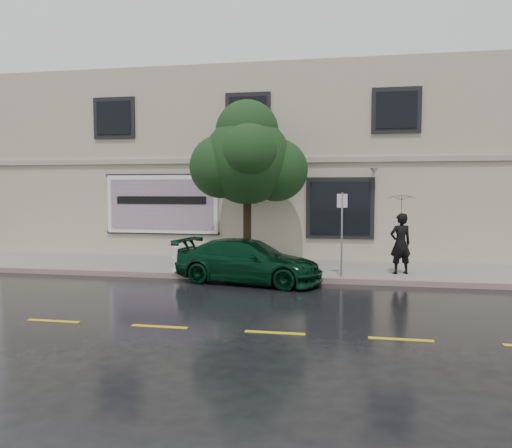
% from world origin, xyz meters
% --- Properties ---
extents(ground, '(90.00, 90.00, 0.00)m').
position_xyz_m(ground, '(0.00, 0.00, 0.00)').
color(ground, black).
rests_on(ground, ground).
extents(sidewalk, '(20.00, 3.50, 0.15)m').
position_xyz_m(sidewalk, '(0.00, 3.25, 0.07)').
color(sidewalk, gray).
rests_on(sidewalk, ground).
extents(curb, '(20.00, 0.18, 0.16)m').
position_xyz_m(curb, '(0.00, 1.50, 0.07)').
color(curb, gray).
rests_on(curb, ground).
extents(road_marking, '(19.00, 0.12, 0.01)m').
position_xyz_m(road_marking, '(0.00, -3.50, 0.01)').
color(road_marking, gold).
rests_on(road_marking, ground).
extents(building, '(20.00, 8.12, 7.00)m').
position_xyz_m(building, '(0.00, 9.00, 3.50)').
color(building, '#B7AE93').
rests_on(building, ground).
extents(billboard, '(4.30, 0.16, 2.20)m').
position_xyz_m(billboard, '(-3.20, 4.92, 2.05)').
color(billboard, white).
rests_on(billboard, ground).
extents(car, '(4.41, 2.61, 1.20)m').
position_xyz_m(car, '(0.77, 1.20, 0.60)').
color(car, black).
rests_on(car, ground).
extents(pedestrian, '(0.75, 0.62, 1.76)m').
position_xyz_m(pedestrian, '(4.97, 2.55, 1.03)').
color(pedestrian, black).
rests_on(pedestrian, sidewalk).
extents(umbrella, '(1.15, 1.15, 0.65)m').
position_xyz_m(umbrella, '(4.97, 2.55, 2.24)').
color(umbrella, black).
rests_on(umbrella, pedestrian).
extents(street_tree, '(2.76, 2.76, 4.72)m').
position_xyz_m(street_tree, '(0.34, 3.15, 3.48)').
color(street_tree, black).
rests_on(street_tree, sidewalk).
extents(fire_hydrant, '(0.33, 0.31, 0.80)m').
position_xyz_m(fire_hydrant, '(-1.50, 1.80, 0.54)').
color(fire_hydrant, silver).
rests_on(fire_hydrant, sidewalk).
extents(sign_pole, '(0.29, 0.09, 2.35)m').
position_xyz_m(sign_pole, '(3.31, 1.70, 1.58)').
color(sign_pole, gray).
rests_on(sign_pole, sidewalk).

